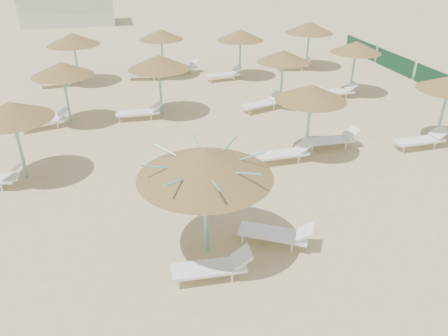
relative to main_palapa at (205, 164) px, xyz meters
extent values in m
plane|color=tan|center=(0.42, 0.07, -2.52)|extent=(120.00, 120.00, 0.00)
cylinder|color=#6CBBA8|center=(0.00, 0.00, -1.31)|extent=(0.11, 0.11, 2.43)
cone|color=brown|center=(0.00, 0.00, 0.01)|extent=(3.24, 3.24, 0.73)
cylinder|color=#6CBBA8|center=(0.00, 0.00, -0.24)|extent=(0.20, 0.20, 0.12)
cylinder|color=#6CBBA8|center=(0.75, 0.00, -0.03)|extent=(1.46, 0.04, 0.37)
cylinder|color=#6CBBA8|center=(0.53, 0.53, -0.03)|extent=(1.07, 1.07, 0.37)
cylinder|color=#6CBBA8|center=(0.00, 0.75, -0.03)|extent=(0.04, 1.46, 0.37)
cylinder|color=#6CBBA8|center=(-0.53, 0.53, -0.03)|extent=(1.07, 1.07, 0.37)
cylinder|color=#6CBBA8|center=(-0.75, 0.00, -0.03)|extent=(1.46, 0.04, 0.37)
cylinder|color=#6CBBA8|center=(-0.53, -0.53, -0.03)|extent=(1.07, 1.07, 0.37)
cylinder|color=#6CBBA8|center=(0.00, -0.74, -0.03)|extent=(0.04, 1.46, 0.37)
cylinder|color=#6CBBA8|center=(0.53, -0.53, -0.03)|extent=(1.07, 1.07, 0.37)
torus|color=red|center=(0.00, -0.10, -1.06)|extent=(0.66, 0.15, 0.66)
cylinder|color=white|center=(-0.91, -1.23, -2.39)|extent=(0.06, 0.06, 0.26)
cylinder|color=white|center=(-0.89, -0.77, -2.39)|extent=(0.06, 0.06, 0.26)
cylinder|color=white|center=(0.33, -1.29, -2.39)|extent=(0.06, 0.06, 0.26)
cylinder|color=white|center=(0.36, -0.83, -2.39)|extent=(0.06, 0.06, 0.26)
cube|color=white|center=(-0.16, -1.03, -2.23)|extent=(1.78, 0.66, 0.07)
cube|color=white|center=(0.62, -1.07, -2.01)|extent=(0.48, 0.58, 0.34)
cylinder|color=white|center=(0.97, 0.05, -2.39)|extent=(0.06, 0.06, 0.27)
cylinder|color=white|center=(1.21, 0.47, -2.39)|extent=(0.06, 0.06, 0.27)
cylinder|color=white|center=(2.09, -0.59, -2.39)|extent=(0.06, 0.06, 0.27)
cylinder|color=white|center=(2.33, -0.18, -2.39)|extent=(0.06, 0.06, 0.27)
cube|color=white|center=(1.76, -0.12, -2.22)|extent=(1.88, 1.42, 0.08)
cube|color=white|center=(2.46, -0.53, -1.99)|extent=(0.69, 0.73, 0.35)
cylinder|color=#6CBBA8|center=(-5.11, 5.22, -1.37)|extent=(0.11, 0.11, 2.30)
cone|color=brown|center=(-5.11, 5.22, -0.14)|extent=(2.53, 2.53, 0.57)
cylinder|color=#6CBBA8|center=(-5.11, 5.22, -0.37)|extent=(0.20, 0.20, 0.12)
cylinder|color=white|center=(-5.74, 4.45, -2.38)|extent=(0.06, 0.06, 0.28)
cylinder|color=white|center=(-5.61, 4.93, -2.38)|extent=(0.06, 0.06, 0.28)
cube|color=white|center=(-5.39, 4.61, -1.96)|extent=(0.62, 0.70, 0.36)
cylinder|color=#6CBBA8|center=(-3.97, 9.94, -1.37)|extent=(0.11, 0.11, 2.30)
cone|color=brown|center=(-3.97, 9.94, -0.14)|extent=(2.52, 2.52, 0.57)
cylinder|color=#6CBBA8|center=(-3.97, 9.94, -0.37)|extent=(0.20, 0.20, 0.12)
cylinder|color=white|center=(-5.78, 9.10, -2.38)|extent=(0.06, 0.06, 0.28)
cylinder|color=white|center=(-5.91, 9.58, -2.38)|extent=(0.06, 0.06, 0.28)
cylinder|color=white|center=(-4.47, 9.44, -2.38)|extent=(0.06, 0.06, 0.28)
cylinder|color=white|center=(-4.60, 9.92, -2.38)|extent=(0.06, 0.06, 0.28)
cube|color=white|center=(-5.07, 9.54, -2.20)|extent=(2.00, 1.08, 0.08)
cube|color=white|center=(-4.25, 9.76, -1.96)|extent=(0.62, 0.70, 0.36)
cylinder|color=#6CBBA8|center=(-3.88, 15.94, -1.37)|extent=(0.11, 0.11, 2.30)
cone|color=brown|center=(-3.88, 15.94, -0.13)|extent=(2.76, 2.76, 0.62)
cylinder|color=#6CBBA8|center=(-3.88, 15.94, -0.37)|extent=(0.20, 0.20, 0.12)
cylinder|color=white|center=(-5.76, 15.23, -2.38)|extent=(0.06, 0.06, 0.28)
cylinder|color=white|center=(-5.80, 15.73, -2.38)|extent=(0.06, 0.06, 0.28)
cylinder|color=white|center=(-4.42, 15.33, -2.38)|extent=(0.06, 0.06, 0.28)
cylinder|color=white|center=(-4.46, 15.83, -2.38)|extent=(0.06, 0.06, 0.28)
cube|color=white|center=(-4.98, 15.54, -2.20)|extent=(1.94, 0.77, 0.08)
cube|color=white|center=(-4.14, 15.60, -1.96)|extent=(0.53, 0.64, 0.36)
cylinder|color=#6CBBA8|center=(0.00, 10.09, -1.37)|extent=(0.11, 0.11, 2.30)
cone|color=brown|center=(0.00, 10.09, -0.13)|extent=(2.69, 2.69, 0.61)
cylinder|color=#6CBBA8|center=(0.00, 10.09, -0.37)|extent=(0.20, 0.20, 0.12)
cylinder|color=white|center=(-1.91, 9.46, -2.38)|extent=(0.06, 0.06, 0.28)
cylinder|color=white|center=(-1.89, 9.96, -2.38)|extent=(0.06, 0.06, 0.28)
cylinder|color=white|center=(-0.56, 9.42, -2.38)|extent=(0.06, 0.06, 0.28)
cylinder|color=white|center=(-0.54, 9.92, -2.38)|extent=(0.06, 0.06, 0.28)
cube|color=white|center=(-1.10, 9.69, -2.20)|extent=(1.92, 0.68, 0.08)
cube|color=white|center=(-0.25, 9.66, -1.96)|extent=(0.50, 0.62, 0.36)
cylinder|color=#6CBBA8|center=(0.79, 16.13, -1.37)|extent=(0.11, 0.11, 2.30)
cone|color=brown|center=(0.79, 16.13, -0.14)|extent=(2.48, 2.48, 0.56)
cylinder|color=#6CBBA8|center=(0.79, 16.13, -0.37)|extent=(0.20, 0.20, 0.12)
cylinder|color=white|center=(-1.15, 15.67, -2.38)|extent=(0.06, 0.06, 0.28)
cylinder|color=white|center=(-1.04, 16.16, -2.38)|extent=(0.06, 0.06, 0.28)
cylinder|color=white|center=(0.16, 15.36, -2.38)|extent=(0.06, 0.06, 0.28)
cylinder|color=white|center=(0.28, 15.85, -2.38)|extent=(0.06, 0.06, 0.28)
cube|color=white|center=(-0.31, 15.73, -2.20)|extent=(1.99, 1.04, 0.08)
cube|color=white|center=(0.51, 15.53, -1.96)|extent=(0.61, 0.70, 0.36)
cylinder|color=white|center=(1.16, 16.00, -2.38)|extent=(0.06, 0.06, 0.28)
cylinder|color=white|center=(1.05, 16.49, -2.38)|extent=(0.06, 0.06, 0.28)
cylinder|color=white|center=(2.48, 16.31, -2.38)|extent=(0.06, 0.06, 0.28)
cylinder|color=white|center=(2.36, 16.80, -2.38)|extent=(0.06, 0.06, 0.28)
cube|color=white|center=(1.89, 16.43, -2.20)|extent=(1.99, 1.04, 0.08)
cube|color=white|center=(2.71, 16.62, -1.96)|extent=(0.61, 0.70, 0.36)
cylinder|color=#6CBBA8|center=(4.72, 4.66, -1.37)|extent=(0.11, 0.11, 2.30)
cone|color=brown|center=(4.72, 4.66, -0.14)|extent=(2.52, 2.52, 0.57)
cylinder|color=#6CBBA8|center=(4.72, 4.66, -0.37)|extent=(0.20, 0.20, 0.12)
cylinder|color=white|center=(2.83, 3.98, -2.38)|extent=(0.06, 0.06, 0.28)
cylinder|color=white|center=(2.82, 4.48, -2.38)|extent=(0.06, 0.06, 0.28)
cylinder|color=white|center=(4.18, 4.03, -2.38)|extent=(0.06, 0.06, 0.28)
cylinder|color=white|center=(4.17, 4.53, -2.38)|extent=(0.06, 0.06, 0.28)
cube|color=white|center=(3.62, 4.26, -2.20)|extent=(1.92, 0.68, 0.08)
cube|color=white|center=(4.47, 4.28, -1.96)|extent=(0.50, 0.61, 0.36)
cylinder|color=white|center=(5.02, 4.73, -2.38)|extent=(0.06, 0.06, 0.28)
cylinder|color=white|center=(5.03, 5.23, -2.38)|extent=(0.06, 0.06, 0.28)
cylinder|color=white|center=(6.37, 4.69, -2.38)|extent=(0.06, 0.06, 0.28)
cylinder|color=white|center=(6.38, 5.19, -2.38)|extent=(0.06, 0.06, 0.28)
cube|color=white|center=(5.82, 4.96, -2.20)|extent=(1.92, 0.68, 0.08)
cube|color=white|center=(6.67, 4.93, -1.96)|extent=(0.50, 0.61, 0.36)
cylinder|color=#6CBBA8|center=(5.62, 9.83, -1.37)|extent=(0.11, 0.11, 2.30)
cone|color=brown|center=(5.62, 9.83, -0.14)|extent=(2.39, 2.39, 0.54)
cylinder|color=#6CBBA8|center=(5.62, 9.83, -0.37)|extent=(0.20, 0.20, 0.12)
cylinder|color=white|center=(3.83, 8.95, -2.38)|extent=(0.06, 0.06, 0.28)
cylinder|color=white|center=(3.68, 9.43, -2.38)|extent=(0.06, 0.06, 0.28)
cylinder|color=white|center=(5.12, 9.36, -2.38)|extent=(0.06, 0.06, 0.28)
cylinder|color=white|center=(4.97, 9.84, -2.38)|extent=(0.06, 0.06, 0.28)
cube|color=white|center=(4.52, 9.43, -2.20)|extent=(2.00, 1.16, 0.08)
cube|color=white|center=(5.33, 9.69, -1.96)|extent=(0.64, 0.72, 0.36)
cylinder|color=white|center=(5.88, 10.13, -2.38)|extent=(0.06, 0.06, 0.28)
cylinder|color=white|center=(6.03, 10.61, -2.38)|extent=(0.06, 0.06, 0.28)
cylinder|color=white|center=(7.17, 9.73, -2.38)|extent=(0.06, 0.06, 0.28)
cylinder|color=white|center=(7.32, 10.20, -2.38)|extent=(0.06, 0.06, 0.28)
cube|color=white|center=(6.72, 10.13, -2.20)|extent=(2.00, 1.16, 0.08)
cube|color=white|center=(7.53, 9.87, -1.96)|extent=(0.64, 0.72, 0.36)
cylinder|color=#6CBBA8|center=(5.03, 14.93, -1.37)|extent=(0.11, 0.11, 2.30)
cone|color=brown|center=(5.03, 14.93, -0.14)|extent=(2.57, 2.57, 0.58)
cylinder|color=#6CBBA8|center=(5.03, 14.93, -0.37)|extent=(0.20, 0.20, 0.12)
cylinder|color=white|center=(3.17, 14.18, -2.38)|extent=(0.06, 0.06, 0.28)
cylinder|color=white|center=(3.10, 14.67, -2.38)|extent=(0.06, 0.06, 0.28)
cylinder|color=white|center=(4.51, 14.36, -2.38)|extent=(0.06, 0.06, 0.28)
cylinder|color=white|center=(4.44, 14.85, -2.38)|extent=(0.06, 0.06, 0.28)
cube|color=white|center=(3.93, 14.53, -2.20)|extent=(1.97, 0.87, 0.08)
cube|color=white|center=(4.77, 14.65, -1.96)|extent=(0.56, 0.66, 0.36)
cylinder|color=#6CBBA8|center=(10.19, 4.51, -1.37)|extent=(0.11, 0.11, 2.30)
cylinder|color=#6CBBA8|center=(10.19, 4.51, -0.37)|extent=(0.20, 0.20, 0.12)
cylinder|color=white|center=(8.30, 3.84, -2.38)|extent=(0.06, 0.06, 0.28)
cylinder|color=white|center=(8.28, 4.34, -2.38)|extent=(0.06, 0.06, 0.28)
cylinder|color=white|center=(9.65, 3.88, -2.38)|extent=(0.06, 0.06, 0.28)
cylinder|color=white|center=(9.63, 4.38, -2.38)|extent=(0.06, 0.06, 0.28)
cube|color=white|center=(9.09, 4.11, -2.20)|extent=(1.92, 0.67, 0.08)
cube|color=white|center=(9.94, 4.13, -1.96)|extent=(0.50, 0.61, 0.36)
cylinder|color=#6CBBA8|center=(9.76, 10.72, -1.37)|extent=(0.11, 0.11, 2.30)
cone|color=brown|center=(9.76, 10.72, -0.14)|extent=(2.46, 2.46, 0.55)
cylinder|color=#6CBBA8|center=(9.76, 10.72, -0.37)|extent=(0.20, 0.20, 0.12)
cylinder|color=white|center=(7.83, 10.19, -2.38)|extent=(0.06, 0.06, 0.28)
cylinder|color=white|center=(7.90, 10.68, -2.38)|extent=(0.06, 0.06, 0.28)
cylinder|color=white|center=(9.17, 10.00, -2.38)|extent=(0.06, 0.06, 0.28)
cylinder|color=white|center=(9.24, 10.49, -2.38)|extent=(0.06, 0.06, 0.28)
cube|color=white|center=(8.66, 10.32, -2.20)|extent=(1.97, 0.88, 0.08)
cube|color=white|center=(9.50, 10.20, -1.96)|extent=(0.57, 0.66, 0.36)
cylinder|color=#6CBBA8|center=(9.61, 16.04, -1.37)|extent=(0.11, 0.11, 2.30)
cone|color=brown|center=(9.61, 16.04, -0.13)|extent=(2.88, 2.88, 0.65)
cylinder|color=#6CBBA8|center=(9.61, 16.04, -0.37)|extent=(0.20, 0.20, 0.12)
cylinder|color=white|center=(7.68, 15.50, -2.38)|extent=(0.06, 0.06, 0.28)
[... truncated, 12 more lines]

